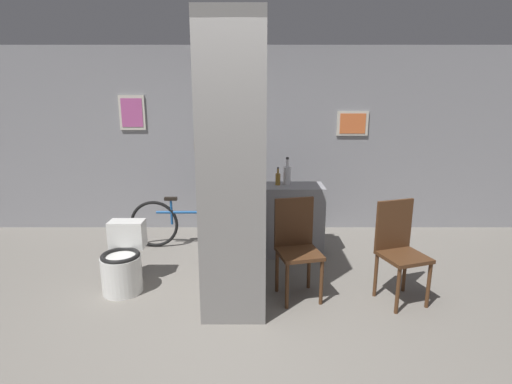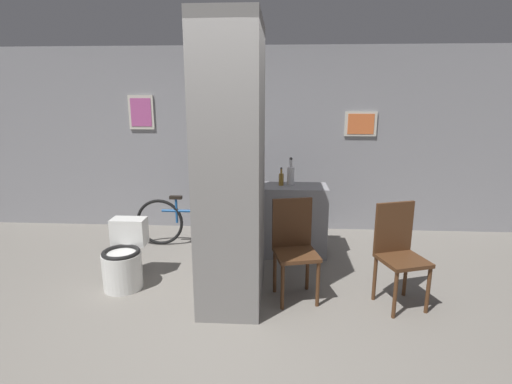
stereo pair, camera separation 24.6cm
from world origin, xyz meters
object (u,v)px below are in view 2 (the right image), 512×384
Objects in this scene: chair_near_pillar at (294,245)px; chair_by_doorway at (399,250)px; toilet at (124,260)px; bottle_tall at (291,175)px; bicycle at (195,222)px.

chair_by_doorway is at bearing -17.71° from chair_near_pillar.
bottle_tall reaches higher than toilet.
bottle_tall is at bearing -6.15° from bicycle.
chair_by_doorway is at bearing -3.95° from toilet.
toilet is at bearing 163.56° from chair_near_pillar.
bottle_tall reaches higher than chair_near_pillar.
toilet is 1.78m from chair_near_pillar.
chair_near_pillar is at bearing -45.26° from bicycle.
bottle_tall is at bearing 111.00° from chair_by_doorway.
bottle_tall is (1.74, 1.03, 0.72)m from toilet.
chair_near_pillar is 1.80m from bicycle.
toilet is at bearing -113.13° from bicycle.
chair_by_doorway reaches higher than bicycle.
toilet is at bearing -149.38° from bottle_tall.
bicycle is at bearing 130.68° from chair_by_doorway.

